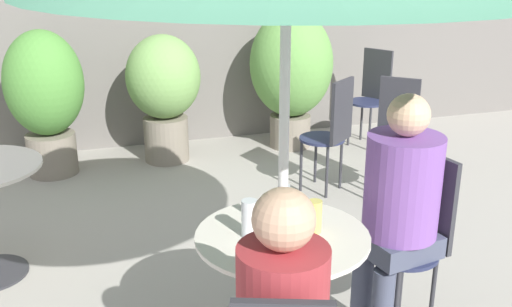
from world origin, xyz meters
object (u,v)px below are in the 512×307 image
bistro_chair_2 (395,128)px  beer_glass_1 (315,216)px  bistro_chair_4 (333,127)px  seated_person_1 (399,200)px  potted_plant_1 (164,88)px  beer_glass_3 (249,218)px  cafe_table_near (282,271)px  beer_glass_2 (284,203)px  potted_plant_2 (291,69)px  bistro_chair_1 (418,228)px  beer_glass_0 (287,234)px  potted_plant_0 (45,93)px  bistro_chair_3 (372,89)px

bistro_chair_2 → beer_glass_1: 2.29m
bistro_chair_2 → bistro_chair_4: (-0.46, 0.18, 0.00)m
seated_person_1 → potted_plant_1: (-0.70, 3.00, -0.05)m
potted_plant_1 → beer_glass_3: bearing=-91.8°
cafe_table_near → seated_person_1: (0.65, 0.12, 0.22)m
bistro_chair_2 → beer_glass_2: size_ratio=5.45×
seated_person_1 → potted_plant_2: (0.56, 3.04, 0.04)m
bistro_chair_1 → seated_person_1: 0.24m
beer_glass_2 → cafe_table_near: bearing=-111.8°
beer_glass_0 → beer_glass_1: 0.22m
cafe_table_near → potted_plant_2: size_ratio=0.58×
bistro_chair_4 → potted_plant_0: potted_plant_0 is taller
bistro_chair_4 → bistro_chair_2: bearing=121.3°
beer_glass_2 → bistro_chair_1: bearing=0.6°
beer_glass_1 → beer_glass_0: bearing=-144.3°
bistro_chair_4 → beer_glass_0: (-1.15, -2.08, 0.23)m
bistro_chair_2 → bistro_chair_4: bearing=-158.8°
beer_glass_3 → bistro_chair_2: bearing=45.0°
bistro_chair_1 → potted_plant_1: potted_plant_1 is taller
cafe_table_near → bistro_chair_2: (1.58, 1.76, 0.03)m
bistro_chair_1 → potted_plant_0: 3.48m
beer_glass_0 → potted_plant_1: bearing=90.3°
cafe_table_near → beer_glass_0: 0.30m
bistro_chair_1 → beer_glass_1: (-0.65, -0.16, 0.23)m
beer_glass_3 → bistro_chair_1: bearing=7.0°
bistro_chair_1 → bistro_chair_4: 1.82m
bistro_chair_3 → beer_glass_2: bearing=-66.3°
beer_glass_3 → seated_person_1: bearing=6.4°
cafe_table_near → bistro_chair_1: bistro_chair_1 is taller
bistro_chair_2 → potted_plant_1: bearing=-177.8°
bistro_chair_2 → potted_plant_2: bearing=146.7°
beer_glass_3 → potted_plant_2: 3.41m
beer_glass_3 → bistro_chair_4: bearing=56.4°
bistro_chair_1 → beer_glass_0: (-0.83, -0.29, 0.23)m
beer_glass_1 → potted_plant_2: 3.35m
bistro_chair_4 → bistro_chair_1: bearing=42.1°
potted_plant_2 → bistro_chair_4: bearing=-94.5°
bistro_chair_1 → seated_person_1: (-0.15, -0.03, 0.19)m
potted_plant_0 → cafe_table_near: bearing=-70.7°
bistro_chair_2 → beer_glass_3: size_ratio=5.58×
beer_glass_3 → potted_plant_0: (-0.93, 3.04, -0.08)m
beer_glass_0 → potted_plant_0: bearing=108.0°
bistro_chair_2 → seated_person_1: seated_person_1 is taller
bistro_chair_2 → bistro_chair_3: 1.33m
bistro_chair_2 → potted_plant_2: potted_plant_2 is taller
potted_plant_0 → beer_glass_3: bearing=-73.0°
seated_person_1 → beer_glass_0: bearing=-79.3°
bistro_chair_2 → beer_glass_0: size_ratio=6.31×
beer_glass_1 → beer_glass_2: beer_glass_2 is taller
bistro_chair_4 → beer_glass_1: bistro_chair_4 is taller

